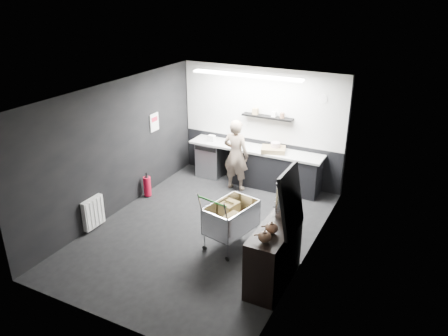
% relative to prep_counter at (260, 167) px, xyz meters
% --- Properties ---
extents(floor, '(5.50, 5.50, 0.00)m').
position_rel_prep_counter_xyz_m(floor, '(-0.14, -2.42, -0.46)').
color(floor, black).
rests_on(floor, ground).
extents(ceiling, '(5.50, 5.50, 0.00)m').
position_rel_prep_counter_xyz_m(ceiling, '(-0.14, -2.42, 2.24)').
color(ceiling, silver).
rests_on(ceiling, wall_back).
extents(wall_back, '(5.50, 0.00, 5.50)m').
position_rel_prep_counter_xyz_m(wall_back, '(-0.14, 0.33, 0.89)').
color(wall_back, black).
rests_on(wall_back, floor).
extents(wall_front, '(5.50, 0.00, 5.50)m').
position_rel_prep_counter_xyz_m(wall_front, '(-0.14, -5.17, 0.89)').
color(wall_front, black).
rests_on(wall_front, floor).
extents(wall_left, '(0.00, 5.50, 5.50)m').
position_rel_prep_counter_xyz_m(wall_left, '(-2.14, -2.42, 0.89)').
color(wall_left, black).
rests_on(wall_left, floor).
extents(wall_right, '(0.00, 5.50, 5.50)m').
position_rel_prep_counter_xyz_m(wall_right, '(1.86, -2.42, 0.89)').
color(wall_right, black).
rests_on(wall_right, floor).
extents(kitchen_wall_panel, '(3.95, 0.02, 1.70)m').
position_rel_prep_counter_xyz_m(kitchen_wall_panel, '(-0.14, 0.31, 1.39)').
color(kitchen_wall_panel, silver).
rests_on(kitchen_wall_panel, wall_back).
extents(dado_panel, '(3.95, 0.02, 1.00)m').
position_rel_prep_counter_xyz_m(dado_panel, '(-0.14, 0.31, 0.04)').
color(dado_panel, black).
rests_on(dado_panel, wall_back).
extents(floating_shelf, '(1.20, 0.22, 0.04)m').
position_rel_prep_counter_xyz_m(floating_shelf, '(0.06, 0.20, 1.16)').
color(floating_shelf, black).
rests_on(floating_shelf, wall_back).
extents(wall_clock, '(0.20, 0.03, 0.20)m').
position_rel_prep_counter_xyz_m(wall_clock, '(1.26, 0.30, 1.69)').
color(wall_clock, white).
rests_on(wall_clock, wall_back).
extents(poster, '(0.02, 0.30, 0.40)m').
position_rel_prep_counter_xyz_m(poster, '(-2.12, -1.12, 1.09)').
color(poster, white).
rests_on(poster, wall_left).
extents(poster_red_band, '(0.02, 0.22, 0.10)m').
position_rel_prep_counter_xyz_m(poster_red_band, '(-2.11, -1.12, 1.16)').
color(poster_red_band, red).
rests_on(poster_red_band, poster).
extents(radiator, '(0.10, 0.50, 0.60)m').
position_rel_prep_counter_xyz_m(radiator, '(-2.08, -3.32, -0.11)').
color(radiator, white).
rests_on(radiator, wall_left).
extents(ceiling_strip, '(2.40, 0.20, 0.04)m').
position_rel_prep_counter_xyz_m(ceiling_strip, '(-0.14, -0.57, 2.21)').
color(ceiling_strip, white).
rests_on(ceiling_strip, ceiling).
extents(prep_counter, '(3.20, 0.61, 0.90)m').
position_rel_prep_counter_xyz_m(prep_counter, '(0.00, 0.00, 0.00)').
color(prep_counter, black).
rests_on(prep_counter, floor).
extents(person, '(0.62, 0.41, 1.66)m').
position_rel_prep_counter_xyz_m(person, '(-0.41, -0.45, 0.37)').
color(person, '#C2B199').
rests_on(person, floor).
extents(shopping_cart, '(0.81, 1.13, 1.12)m').
position_rel_prep_counter_xyz_m(shopping_cart, '(0.54, -2.64, 0.08)').
color(shopping_cart, silver).
rests_on(shopping_cart, floor).
extents(sideboard, '(0.56, 1.31, 1.96)m').
position_rel_prep_counter_xyz_m(sideboard, '(1.61, -3.24, 0.16)').
color(sideboard, black).
rests_on(sideboard, floor).
extents(fire_extinguisher, '(0.17, 0.17, 0.54)m').
position_rel_prep_counter_xyz_m(fire_extinguisher, '(-1.99, -1.71, -0.19)').
color(fire_extinguisher, red).
rests_on(fire_extinguisher, floor).
extents(cardboard_box, '(0.63, 0.54, 0.11)m').
position_rel_prep_counter_xyz_m(cardboard_box, '(0.33, -0.05, 0.50)').
color(cardboard_box, olive).
rests_on(cardboard_box, prep_counter).
extents(pink_tub, '(0.22, 0.22, 0.22)m').
position_rel_prep_counter_xyz_m(pink_tub, '(0.36, 0.00, 0.55)').
color(pink_tub, silver).
rests_on(pink_tub, prep_counter).
extents(white_container, '(0.17, 0.13, 0.15)m').
position_rel_prep_counter_xyz_m(white_container, '(-1.25, -0.05, 0.52)').
color(white_container, white).
rests_on(white_container, prep_counter).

